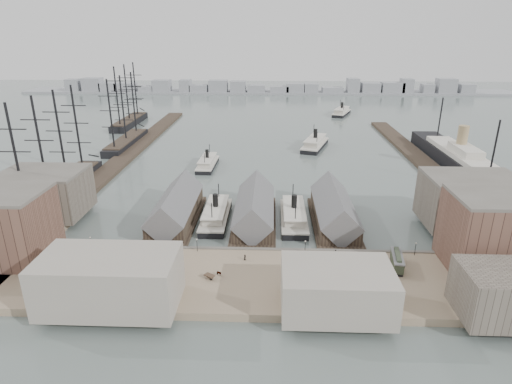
{
  "coord_description": "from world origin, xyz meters",
  "views": [
    {
      "loc": [
        5.5,
        -112.22,
        59.68
      ],
      "look_at": [
        0.0,
        30.0,
        6.0
      ],
      "focal_mm": 30.0,
      "sensor_mm": 36.0,
      "label": 1
    }
  ],
  "objects_px": {
    "horse_cart_left": "(132,268)",
    "tram": "(397,261)",
    "horse_cart_center": "(215,274)",
    "ferry_docked_west": "(216,214)",
    "ocean_steamer": "(459,159)",
    "horse_cart_right": "(318,288)"
  },
  "relations": [
    {
      "from": "tram",
      "to": "horse_cart_center",
      "type": "height_order",
      "value": "tram"
    },
    {
      "from": "tram",
      "to": "ocean_steamer",
      "type": "bearing_deg",
      "value": 69.27
    },
    {
      "from": "horse_cart_left",
      "to": "horse_cart_center",
      "type": "height_order",
      "value": "horse_cart_left"
    },
    {
      "from": "ferry_docked_west",
      "to": "horse_cart_right",
      "type": "xyz_separation_m",
      "value": [
        29.72,
        -43.66,
        0.45
      ]
    },
    {
      "from": "horse_cart_right",
      "to": "horse_cart_left",
      "type": "bearing_deg",
      "value": 82.25
    },
    {
      "from": "horse_cart_left",
      "to": "horse_cart_center",
      "type": "relative_size",
      "value": 1.06
    },
    {
      "from": "ocean_steamer",
      "to": "horse_cart_left",
      "type": "relative_size",
      "value": 20.4
    },
    {
      "from": "ferry_docked_west",
      "to": "horse_cart_center",
      "type": "relative_size",
      "value": 6.07
    },
    {
      "from": "ferry_docked_west",
      "to": "horse_cart_left",
      "type": "height_order",
      "value": "ferry_docked_west"
    },
    {
      "from": "horse_cart_right",
      "to": "horse_cart_center",
      "type": "bearing_deg",
      "value": 79.63
    },
    {
      "from": "ferry_docked_west",
      "to": "horse_cart_left",
      "type": "relative_size",
      "value": 5.74
    },
    {
      "from": "tram",
      "to": "horse_cart_right",
      "type": "height_order",
      "value": "tram"
    },
    {
      "from": "ferry_docked_west",
      "to": "tram",
      "type": "xyz_separation_m",
      "value": [
        51.26,
        -32.03,
        1.49
      ]
    },
    {
      "from": "horse_cart_left",
      "to": "tram",
      "type": "bearing_deg",
      "value": -74.72
    },
    {
      "from": "horse_cart_left",
      "to": "horse_cart_right",
      "type": "bearing_deg",
      "value": -87.33
    },
    {
      "from": "ferry_docked_west",
      "to": "horse_cart_center",
      "type": "distance_m",
      "value": 38.75
    },
    {
      "from": "ferry_docked_west",
      "to": "tram",
      "type": "relative_size",
      "value": 2.72
    },
    {
      "from": "tram",
      "to": "horse_cart_center",
      "type": "xyz_separation_m",
      "value": [
        -46.48,
        -6.43,
        -1.04
      ]
    },
    {
      "from": "ocean_steamer",
      "to": "horse_cart_right",
      "type": "xyz_separation_m",
      "value": [
        -75.28,
        -106.75,
        -1.47
      ]
    },
    {
      "from": "ferry_docked_west",
      "to": "horse_cart_right",
      "type": "height_order",
      "value": "ferry_docked_west"
    },
    {
      "from": "ocean_steamer",
      "to": "horse_cart_right",
      "type": "distance_m",
      "value": 130.63
    },
    {
      "from": "horse_cart_right",
      "to": "ocean_steamer",
      "type": "bearing_deg",
      "value": -33.78
    }
  ]
}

